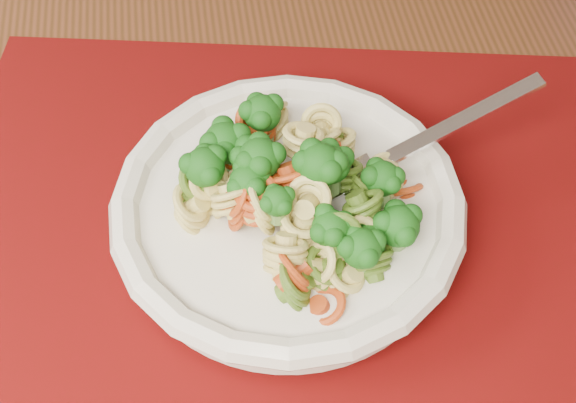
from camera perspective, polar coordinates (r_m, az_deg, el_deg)
name	(u,v)px	position (r m, az deg, el deg)	size (l,w,h in m)	color
dining_table	(260,174)	(0.73, -2.03, 1.98)	(1.51, 1.11, 0.77)	#582D18
placemat	(287,236)	(0.55, -0.05, -2.45)	(0.49, 0.38, 0.00)	#5E0408
pasta_bowl	(288,212)	(0.53, 0.00, -0.78)	(0.24, 0.24, 0.04)	silver
pasta_broccoli_heap	(288,196)	(0.52, 0.00, 0.40)	(0.20, 0.20, 0.06)	#D2BD67
fork	(356,175)	(0.53, 4.87, 1.90)	(0.19, 0.02, 0.01)	silver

